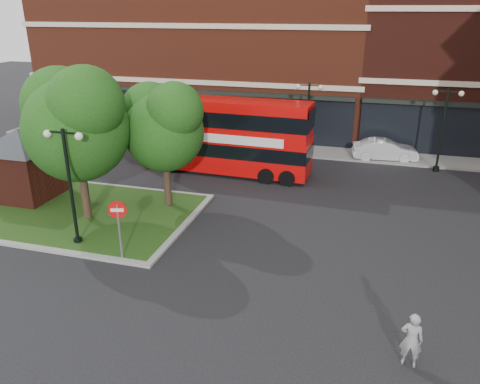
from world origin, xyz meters
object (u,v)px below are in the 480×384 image
(car_white, at_px, (385,150))
(woman, at_px, (411,340))
(bus, at_px, (225,131))
(car_silver, at_px, (207,139))

(car_white, bearing_deg, woman, 174.23)
(car_white, bearing_deg, bus, 111.53)
(bus, relative_size, car_silver, 2.21)
(bus, relative_size, car_white, 2.47)
(bus, xyz_separation_m, car_white, (9.26, 5.16, -1.86))
(bus, xyz_separation_m, car_silver, (-2.71, 4.18, -1.75))
(car_silver, height_order, car_white, car_silver)
(bus, bearing_deg, car_white, 31.41)
(bus, height_order, woman, bus)
(car_silver, relative_size, car_white, 1.12)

